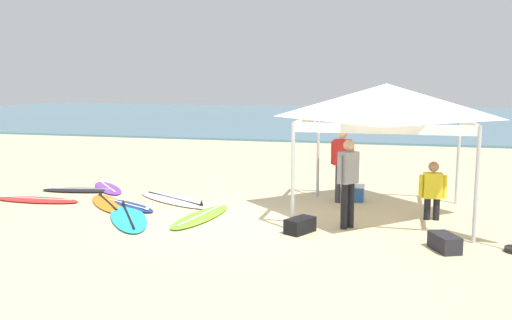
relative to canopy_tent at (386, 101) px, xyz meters
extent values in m
plane|color=beige|center=(-2.93, -1.37, -2.39)|extent=(80.00, 80.00, 0.00)
cube|color=teal|center=(-2.93, 31.21, -2.34)|extent=(80.00, 36.00, 0.10)
cylinder|color=#B7B7BC|center=(-1.61, -1.61, -1.36)|extent=(0.07, 0.07, 2.05)
cylinder|color=#B7B7BC|center=(1.61, -1.61, -1.36)|extent=(0.07, 0.07, 2.05)
cylinder|color=#B7B7BC|center=(-1.61, 1.61, -1.36)|extent=(0.07, 0.07, 2.05)
cylinder|color=#B7B7BC|center=(1.61, 1.61, -1.36)|extent=(0.07, 0.07, 2.05)
cube|color=white|center=(0.00, -1.61, -0.43)|extent=(3.21, 0.03, 0.18)
cube|color=white|center=(0.00, 1.61, -0.43)|extent=(3.21, 0.03, 0.18)
cube|color=white|center=(-1.61, 0.00, -0.43)|extent=(0.03, 3.21, 0.18)
cube|color=white|center=(1.61, 0.00, -0.43)|extent=(0.03, 3.21, 0.18)
pyramid|color=white|center=(0.00, 0.00, 0.01)|extent=(3.33, 3.33, 0.70)
ellipsoid|color=#23B2CC|center=(-5.03, -1.61, -2.35)|extent=(1.99, 2.51, 0.07)
cube|color=black|center=(-5.03, -1.61, -2.32)|extent=(1.24, 1.83, 0.01)
cone|color=black|center=(-5.60, -0.74, -2.26)|extent=(0.09, 0.09, 0.12)
ellipsoid|color=orange|center=(-6.10, -0.55, -2.35)|extent=(1.82, 1.95, 0.07)
cube|color=black|center=(-6.10, -0.55, -2.32)|extent=(1.22, 1.37, 0.01)
cone|color=black|center=(-6.68, 0.10, -2.26)|extent=(0.09, 0.09, 0.12)
ellipsoid|color=black|center=(-7.56, 0.64, -2.35)|extent=(2.08, 0.90, 0.07)
cube|color=white|center=(-7.56, 0.64, -2.32)|extent=(1.69, 0.35, 0.01)
cone|color=white|center=(-8.37, 0.49, -2.26)|extent=(0.09, 0.09, 0.12)
ellipsoid|color=white|center=(-4.79, 0.19, -2.35)|extent=(2.50, 1.85, 0.07)
cube|color=black|center=(-4.79, 0.19, -2.32)|extent=(1.85, 1.12, 0.01)
cone|color=black|center=(-3.91, -0.33, -2.26)|extent=(0.09, 0.09, 0.12)
ellipsoid|color=#7AD12D|center=(-3.61, -1.17, -2.35)|extent=(0.88, 2.27, 0.07)
cube|color=white|center=(-3.61, -1.17, -2.32)|extent=(0.29, 1.87, 0.01)
cone|color=white|center=(-3.49, -0.28, -2.26)|extent=(0.09, 0.09, 0.12)
ellipsoid|color=red|center=(-7.91, -0.65, -2.35)|extent=(2.16, 0.66, 0.07)
cube|color=white|center=(-7.91, -0.65, -2.32)|extent=(1.82, 0.12, 0.01)
cone|color=white|center=(-8.78, -0.69, -2.26)|extent=(0.09, 0.09, 0.12)
ellipsoid|color=purple|center=(-7.03, 1.07, -2.35)|extent=(1.69, 1.77, 0.07)
cube|color=white|center=(-7.03, 1.07, -2.32)|extent=(1.14, 1.23, 0.01)
cone|color=white|center=(-7.57, 1.66, -2.26)|extent=(0.09, 0.09, 0.12)
ellipsoid|color=navy|center=(-5.56, -0.64, -2.35)|extent=(1.85, 1.32, 0.07)
cube|color=white|center=(-5.56, -0.64, -2.32)|extent=(1.39, 0.79, 0.01)
cone|color=white|center=(-4.90, -1.00, -2.26)|extent=(0.09, 0.09, 0.12)
cylinder|color=#383842|center=(-1.05, 1.05, -1.95)|extent=(0.13, 0.13, 0.88)
cylinder|color=#383842|center=(-0.88, 1.01, -1.95)|extent=(0.13, 0.13, 0.88)
cube|color=red|center=(-0.96, 1.03, -1.21)|extent=(0.40, 0.31, 0.60)
sphere|color=beige|center=(-0.96, 1.03, -0.78)|extent=(0.21, 0.21, 0.21)
cylinder|color=red|center=(-1.19, 1.09, -1.23)|extent=(0.09, 0.09, 0.54)
cylinder|color=red|center=(-0.74, 0.97, -1.23)|extent=(0.09, 0.09, 0.54)
cylinder|color=black|center=(-0.68, -1.25, -1.95)|extent=(0.13, 0.13, 0.88)
cylinder|color=black|center=(-0.56, -1.11, -1.95)|extent=(0.13, 0.13, 0.88)
cube|color=gray|center=(-0.62, -1.18, -1.21)|extent=(0.40, 0.42, 0.60)
sphere|color=tan|center=(-0.62, -1.18, -0.78)|extent=(0.21, 0.21, 0.21)
cylinder|color=gray|center=(-0.77, -1.36, -1.23)|extent=(0.09, 0.09, 0.54)
cylinder|color=gray|center=(-0.48, -1.00, -1.23)|extent=(0.09, 0.09, 0.54)
cylinder|color=black|center=(1.07, -0.09, -2.16)|extent=(0.13, 0.13, 0.45)
cylinder|color=black|center=(0.89, -0.10, -2.16)|extent=(0.13, 0.13, 0.45)
cube|color=yellow|center=(0.98, -0.10, -1.68)|extent=(0.38, 0.26, 0.52)
sphere|color=#9E7051|center=(0.98, -0.10, -1.29)|extent=(0.21, 0.21, 0.21)
cylinder|color=yellow|center=(1.21, -0.07, -1.70)|extent=(0.09, 0.09, 0.47)
cylinder|color=yellow|center=(0.75, -0.12, -1.70)|extent=(0.09, 0.09, 0.47)
cube|color=#232328|center=(1.08, -2.19, -2.25)|extent=(0.54, 0.68, 0.28)
cube|color=black|center=(-1.44, -1.73, -2.25)|extent=(0.56, 0.68, 0.28)
cube|color=#2D60B7|center=(-0.71, 1.29, -2.22)|extent=(0.48, 0.34, 0.34)
cube|color=white|center=(-0.71, 1.29, -2.02)|extent=(0.50, 0.36, 0.05)
camera|label=1|loc=(0.30, -11.49, 0.40)|focal=38.36mm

